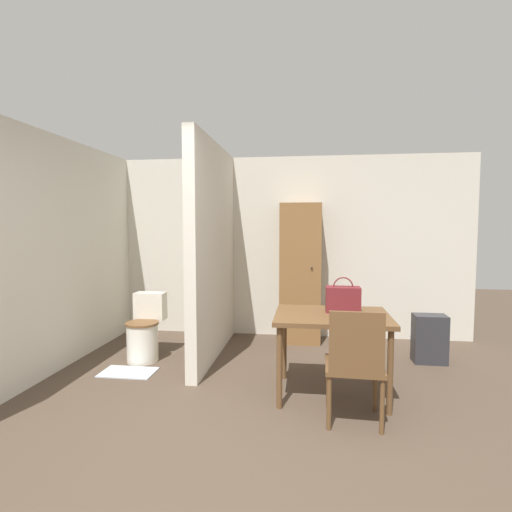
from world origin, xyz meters
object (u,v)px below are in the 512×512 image
(dining_table, at_px, (332,324))
(wooden_cabinet, at_px, (300,273))
(toilet, at_px, (145,331))
(wooden_chair, at_px, (355,362))
(space_heater, at_px, (430,339))
(handbag, at_px, (343,299))

(dining_table, relative_size, wooden_cabinet, 0.56)
(dining_table, height_order, wooden_cabinet, wooden_cabinet)
(dining_table, xyz_separation_m, toilet, (-2.09, 0.72, -0.34))
(wooden_chair, relative_size, space_heater, 1.68)
(wooden_cabinet, relative_size, space_heater, 3.37)
(toilet, distance_m, handbag, 2.34)
(space_heater, bearing_deg, toilet, -174.57)
(dining_table, bearing_deg, wooden_chair, -75.06)
(wooden_chair, bearing_deg, space_heater, 59.33)
(wooden_cabinet, bearing_deg, handbag, -75.11)
(handbag, height_order, wooden_cabinet, wooden_cabinet)
(space_heater, bearing_deg, handbag, -138.89)
(wooden_chair, relative_size, toilet, 1.22)
(wooden_chair, xyz_separation_m, handbag, (-0.04, 0.65, 0.37))
(handbag, bearing_deg, space_heater, 41.11)
(wooden_chair, height_order, space_heater, wooden_chair)
(handbag, bearing_deg, dining_table, -133.49)
(handbag, bearing_deg, wooden_chair, -86.41)
(dining_table, xyz_separation_m, handbag, (0.10, 0.11, 0.21))
(dining_table, bearing_deg, handbag, 46.51)
(handbag, height_order, space_heater, handbag)
(toilet, distance_m, wooden_cabinet, 2.11)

